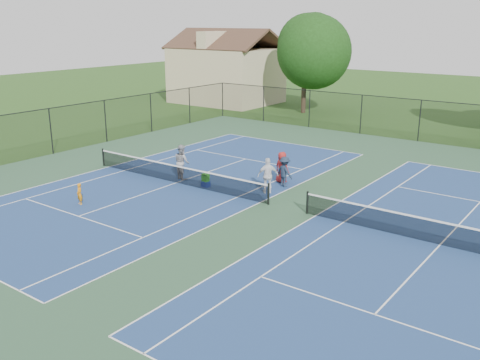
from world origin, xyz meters
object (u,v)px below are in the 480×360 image
Objects in this scene: tree_back_a at (305,47)px; bystander_a at (268,176)px; ball_crate at (206,184)px; clapboard_house at (226,73)px; ball_hopper at (205,178)px; instructor at (182,162)px; bystander_b at (285,172)px; bystander_c at (282,167)px; child_player at (79,194)px.

bystander_a is (10.93, -22.51, -5.12)m from tree_back_a.
tree_back_a is at bearing 108.12° from ball_crate.
clapboard_house is 31.55m from bystander_a.
instructor is at bearing 168.78° from ball_hopper.
bystander_a reaches higher than ball_hopper.
bystander_a reaches higher than bystander_b.
ball_hopper is at bearing -25.63° from bystander_a.
bystander_c is at bearing 47.90° from ball_crate.
bystander_a is (5.22, 0.69, -0.05)m from instructor.
clapboard_house is at bearing -29.18° from bystander_b.
bystander_c is (5.81, 8.77, 0.33)m from child_player.
bystander_a is at bearing 106.12° from bystander_c.
bystander_c is at bearing 47.90° from ball_hopper.
tree_back_a is 23.63m from bystander_c.
ball_hopper is (-3.20, -1.09, -0.41)m from bystander_a.
bystander_a is at bearing 61.10° from child_player.
bystander_c is 4.14× the size of ball_hopper.
ball_hopper is at bearing 75.68° from child_player.
bystander_c is at bearing -130.27° from instructor.
ball_hopper reaches higher than ball_crate.
ball_crate is at bearing -170.67° from instructor.
ball_crate is (-2.78, -3.08, -0.69)m from bystander_c.
child_player is (4.70, -29.29, -5.52)m from tree_back_a.
bystander_b is (0.11, 1.41, -0.11)m from bystander_a.
clapboard_house is at bearing 125.77° from ball_crate.
bystander_a reaches higher than ball_crate.
bystander_b reaches higher than ball_crate.
clapboard_house is at bearing 129.54° from child_player.
ball_crate is at bearing 75.68° from child_player.
ball_crate is (3.02, 5.69, -0.37)m from child_player.
bystander_c reaches higher than ball_hopper.
bystander_a is at bearing 18.78° from ball_crate.
ball_hopper is (-3.31, -2.50, -0.30)m from bystander_b.
tree_back_a is 5.64× the size of bystander_b.
clapboard_house reaches higher than bystander_b.
clapboard_house is 6.37× the size of bystander_c.
instructor is at bearing 168.78° from ball_crate.
ball_hopper is (17.72, -24.60, -2.58)m from clapboard_house.
tree_back_a reaches higher than clapboard_house.
instructor is 5.50m from bystander_c.
clapboard_house is at bearing 174.29° from tree_back_a.
instructor is 4.72× the size of ball_hopper.
tree_back_a reaches higher than ball_hopper.
child_player is 0.57× the size of bystander_a.
instructor is (1.01, 6.09, 0.44)m from child_player.
clapboard_house reaches higher than bystander_c.
ball_hopper is (-2.78, -3.08, -0.34)m from bystander_c.
child_player is 10.53m from bystander_c.
instructor is (15.71, -24.20, -2.13)m from clapboard_house.
bystander_b is at bearing 37.06° from ball_crate.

